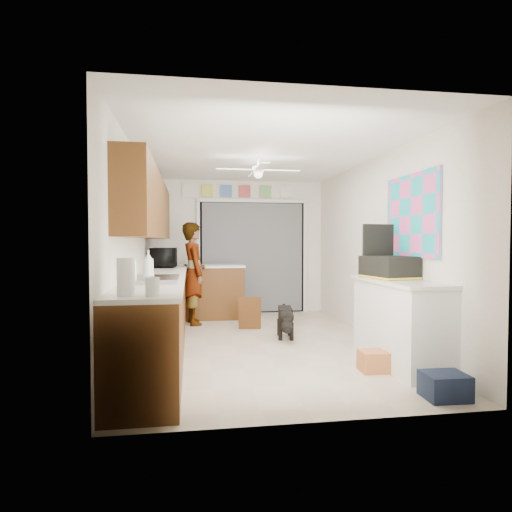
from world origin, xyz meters
name	(u,v)px	position (x,y,z in m)	size (l,w,h in m)	color
floor	(261,343)	(0.00, 0.00, 0.00)	(5.00, 5.00, 0.00)	#BAAB96
ceiling	(261,154)	(0.00, 0.00, 2.50)	(5.00, 5.00, 0.00)	white
wall_back	(239,247)	(0.00, 2.50, 1.25)	(3.20, 3.20, 0.00)	white
wall_front	(316,256)	(0.00, -2.50, 1.25)	(3.20, 3.20, 0.00)	white
wall_left	(136,250)	(-1.60, 0.00, 1.25)	(5.00, 5.00, 0.00)	white
wall_right	(375,249)	(1.60, 0.00, 1.25)	(5.00, 5.00, 0.00)	white
left_base_cabinets	(160,312)	(-1.30, 0.00, 0.45)	(0.60, 4.80, 0.90)	#5B3615
left_countertop	(161,276)	(-1.29, 0.00, 0.92)	(0.62, 4.80, 0.04)	white
upper_cabinets	(150,208)	(-1.44, 0.20, 1.80)	(0.32, 4.00, 0.80)	#5B3615
sink_basin	(154,280)	(-1.29, -1.00, 0.95)	(0.50, 0.76, 0.06)	silver
faucet	(135,271)	(-1.48, -1.00, 1.05)	(0.03, 0.03, 0.22)	silver
peninsula_base	(214,293)	(-0.50, 2.00, 0.45)	(1.00, 0.60, 0.90)	#5B3615
peninsula_top	(214,266)	(-0.50, 2.00, 0.92)	(1.04, 0.64, 0.04)	white
back_opening_recess	(252,257)	(0.25, 2.47, 1.05)	(2.00, 0.06, 2.10)	black
curtain_panel	(253,258)	(0.25, 2.43, 1.05)	(1.90, 0.03, 2.05)	slate
door_trim_left	(198,258)	(-0.77, 2.44, 1.05)	(0.06, 0.04, 2.10)	white
door_trim_right	(305,257)	(1.27, 2.44, 1.05)	(0.06, 0.04, 2.10)	white
door_trim_head	(253,201)	(0.25, 2.44, 2.12)	(2.10, 0.04, 0.06)	white
header_frame_0	(207,191)	(-0.60, 2.47, 2.30)	(0.22, 0.02, 0.22)	#C7CF45
header_frame_1	(226,191)	(-0.25, 2.47, 2.30)	(0.22, 0.02, 0.22)	#4973C4
header_frame_2	(245,191)	(0.10, 2.47, 2.30)	(0.22, 0.02, 0.22)	#B84549
header_frame_3	(265,192)	(0.50, 2.47, 2.30)	(0.22, 0.02, 0.22)	#73B065
header_frame_4	(286,192)	(0.90, 2.47, 2.30)	(0.22, 0.02, 0.22)	white
route66_sign	(188,190)	(-0.95, 2.47, 2.30)	(0.22, 0.02, 0.26)	silver
right_counter_base	(400,324)	(1.35, -1.20, 0.45)	(0.50, 1.40, 0.90)	white
right_counter_top	(400,281)	(1.34, -1.20, 0.92)	(0.54, 1.44, 0.04)	white
abstract_painting	(412,216)	(1.58, -1.00, 1.65)	(0.03, 1.15, 0.95)	#E855A6
ceiling_fan	(258,170)	(0.00, 0.20, 2.32)	(1.14, 1.14, 0.24)	white
microwave	(164,258)	(-1.34, 1.40, 1.10)	(0.56, 0.38, 0.31)	black
soap_bottle	(148,265)	(-1.36, -0.88, 1.10)	(0.13, 0.13, 0.33)	silver
jar_a	(152,287)	(-1.20, -2.25, 1.01)	(0.11, 0.11, 0.15)	silver
jar_b	(152,288)	(-1.20, -2.25, 1.01)	(0.09, 0.09, 0.14)	silver
paper_towel_roll	(126,277)	(-1.41, -2.18, 1.09)	(0.13, 0.13, 0.29)	white
suitcase	(389,267)	(1.32, -0.98, 1.06)	(0.43, 0.58, 0.25)	black
suitcase_rim	(389,277)	(1.32, -0.98, 0.95)	(0.44, 0.58, 0.02)	yellow
suitcase_lid	(378,245)	(1.32, -0.69, 1.31)	(0.42, 0.03, 0.50)	black
cardboard_box	(376,361)	(1.00, -1.38, 0.11)	(0.34, 0.26, 0.21)	#BD673B
navy_crate	(445,386)	(1.25, -2.20, 0.11)	(0.36, 0.30, 0.22)	#162037
cabinet_door_panel	(250,313)	(-0.02, 0.89, 0.26)	(0.34, 0.03, 0.52)	#5B3615
man	(194,273)	(-0.87, 1.49, 0.83)	(0.61, 0.40, 1.67)	white
dog	(285,321)	(0.40, 0.27, 0.24)	(0.26, 0.62, 0.48)	black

